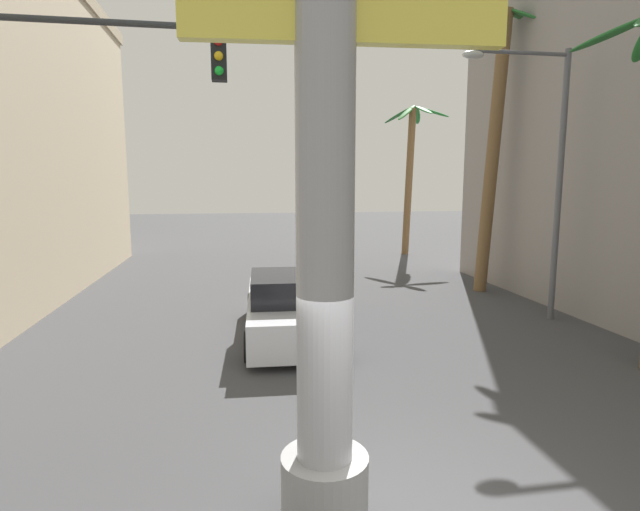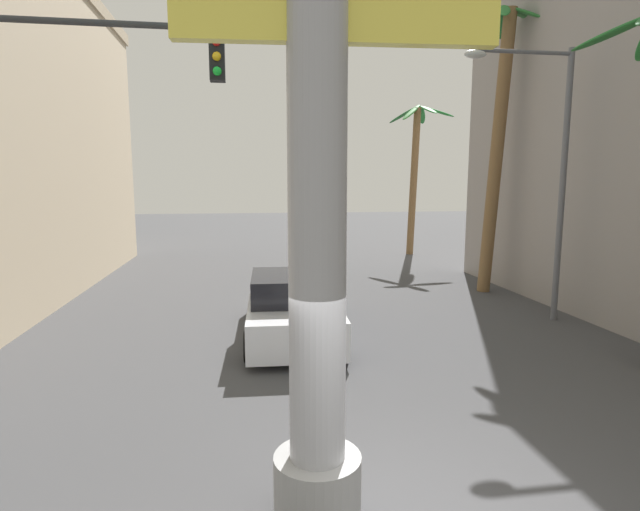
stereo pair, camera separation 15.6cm
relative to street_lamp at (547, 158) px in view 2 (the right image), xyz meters
The scene contains 6 objects.
ground_plane 7.93m from the street_lamp, 157.67° to the left, with size 93.86×93.86×0.00m, color #424244.
street_lamp is the anchor object (origin of this frame).
traffic_light_mast 11.68m from the street_lamp, 161.94° to the right, with size 5.62×0.32×6.15m.
car_lead 7.56m from the street_lamp, behind, with size 2.35×5.14×1.56m.
palm_tree_mid_right 3.77m from the street_lamp, 82.16° to the left, with size 2.65×2.52×9.28m.
palm_tree_far_right 12.39m from the street_lamp, 86.22° to the left, with size 3.11×3.30×7.51m.
Camera 2 is at (-1.56, -4.52, 3.66)m, focal length 28.00 mm.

